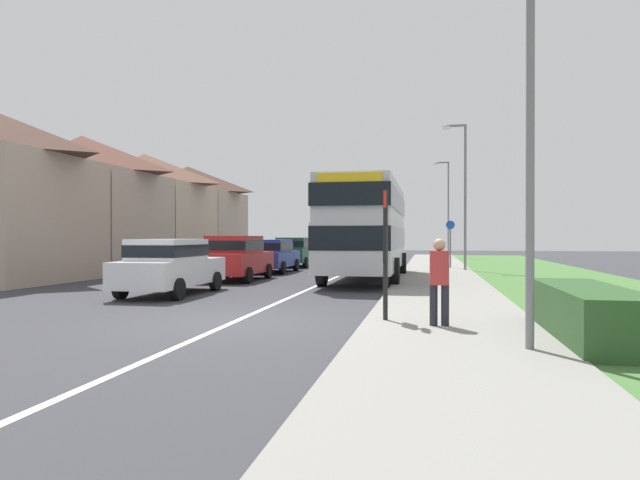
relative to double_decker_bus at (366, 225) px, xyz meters
name	(u,v)px	position (x,y,z in m)	size (l,w,h in m)	color
ground_plane	(233,322)	(-1.44, -11.11, -2.14)	(120.00, 120.00, 0.00)	#38383D
lane_marking_centre	(314,287)	(-1.44, -3.11, -2.14)	(0.14, 60.00, 0.01)	silver
pavement_near_side	(442,293)	(2.76, -5.11, -2.08)	(3.20, 68.00, 0.12)	gray
grass_verge_seaward	(603,297)	(7.06, -5.11, -2.10)	(6.00, 68.00, 0.08)	#477538
roadside_hedge	(588,315)	(4.86, -12.13, -1.69)	(1.10, 3.92, 0.90)	#2D5128
double_decker_bus	(366,225)	(0.00, 0.00, 0.00)	(2.80, 9.70, 3.70)	#BCBCC1
parked_car_white	(170,264)	(-5.04, -6.45, -1.24)	(1.87, 4.36, 1.63)	silver
parked_car_red	(236,256)	(-4.95, -1.00, -1.20)	(1.98, 4.16, 1.73)	#B21E1E
parked_car_blue	(271,254)	(-4.94, 3.97, -1.27)	(1.94, 4.23, 1.56)	navy
parked_car_dark_green	(295,251)	(-5.07, 9.29, -1.23)	(1.96, 4.36, 1.65)	#19472D
pedestrian_at_stop	(439,278)	(2.56, -11.53, -1.17)	(0.34, 0.34, 1.67)	#23232D
bus_stop_sign	(385,245)	(1.56, -10.98, -0.60)	(0.09, 0.52, 2.60)	black
cycle_route_sign	(450,242)	(3.45, 7.64, -0.71)	(0.44, 0.08, 2.52)	slate
street_lamp_near	(522,84)	(3.66, -13.38, 1.72)	(1.14, 0.20, 6.65)	slate
street_lamp_mid	(463,187)	(3.97, 6.03, 1.94)	(1.14, 0.20, 7.07)	slate
street_lamp_far	(447,203)	(3.75, 22.83, 2.15)	(1.14, 0.20, 7.47)	slate
house_terrace_far_side	(116,207)	(-14.08, 5.82, 1.15)	(6.82, 24.17, 6.57)	tan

